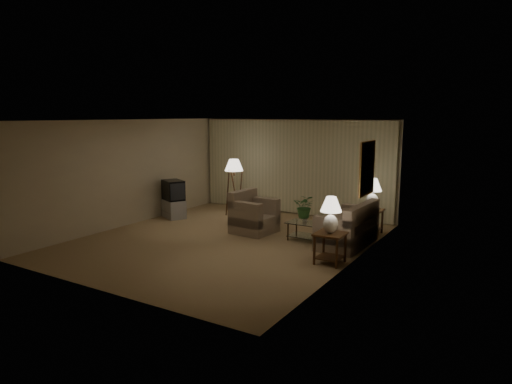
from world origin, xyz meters
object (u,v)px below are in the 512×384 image
table_lamp_near (331,212)px  floor_lamp (234,186)px  side_table_near (330,242)px  table_lamp_far (373,191)px  coffee_table (311,229)px  side_table_far (371,217)px  sofa (347,228)px  vase (305,219)px  ottoman (243,215)px  tv_cabinet (174,209)px  crt_tv (173,190)px  armchair (254,216)px

table_lamp_near → floor_lamp: (-3.93, 2.57, -0.18)m
side_table_near → table_lamp_far: (-0.00, 2.60, 0.62)m
coffee_table → side_table_far: bearing=54.3°
table_lamp_near → sofa: bearing=96.3°
side_table_near → sofa: bearing=96.3°
sofa → side_table_far: sofa is taller
table_lamp_near → table_lamp_far: 2.60m
sofa → floor_lamp: floor_lamp is taller
vase → side_table_far: bearing=50.3°
side_table_far → table_lamp_near: (0.00, -2.60, 0.61)m
ottoman → vase: vase is taller
side_table_far → tv_cabinet: size_ratio=0.70×
table_lamp_far → floor_lamp: (-3.93, -0.03, -0.20)m
crt_tv → table_lamp_far: bearing=39.4°
armchair → coffee_table: armchair is taller
ottoman → side_table_near: bearing=-31.1°
table_lamp_near → ottoman: (-3.22, 1.95, -0.81)m
crt_tv → vase: crt_tv is taller
coffee_table → armchair: bearing=-179.4°
crt_tv → armchair: bearing=22.4°
side_table_near → coffee_table: (-0.97, 1.25, -0.14)m
crt_tv → ottoman: (1.98, 0.49, -0.57)m
table_lamp_near → tv_cabinet: bearing=164.3°
table_lamp_near → floor_lamp: 4.69m
sofa → armchair: 2.30m
floor_lamp → crt_tv: bearing=-139.0°
side_table_near → coffee_table: bearing=127.9°
table_lamp_near → side_table_far: bearing=90.0°
table_lamp_near → vase: table_lamp_near is taller
sofa → crt_tv: bearing=-89.1°
table_lamp_near → ottoman: table_lamp_near is taller
ottoman → crt_tv: bearing=-166.2°
armchair → side_table_near: size_ratio=1.80×
table_lamp_far → vase: 1.84m
sofa → table_lamp_near: table_lamp_near is taller
side_table_near → table_lamp_near: (-0.00, 0.00, 0.60)m
sofa → side_table_far: (0.15, 1.25, 0.03)m
side_table_far → crt_tv: (-5.20, -1.14, 0.37)m
side_table_near → coffee_table: 1.59m
table_lamp_far → tv_cabinet: (-5.20, -1.14, -0.79)m
table_lamp_near → ottoman: size_ratio=1.13×
coffee_table → ottoman: size_ratio=1.70×
tv_cabinet → ottoman: (1.98, 0.49, -0.04)m
coffee_table → tv_cabinet: tv_cabinet is taller
side_table_near → floor_lamp: bearing=146.8°
table_lamp_near → ottoman: 3.85m
armchair → floor_lamp: (-1.48, 1.33, 0.44)m
table_lamp_near → tv_cabinet: table_lamp_near is taller
side_table_far → crt_tv: bearing=-167.6°
ottoman → vase: bearing=-18.3°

